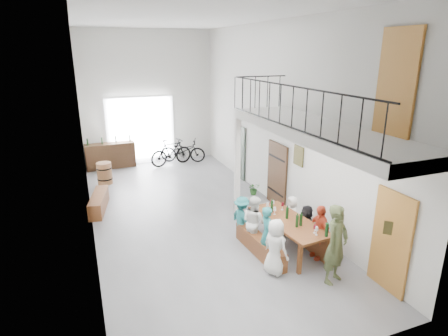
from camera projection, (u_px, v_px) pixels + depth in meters
name	position (u px, v px, depth m)	size (l,w,h in m)	color
floor	(191.00, 214.00, 11.13)	(12.00, 12.00, 0.00)	slate
room_walls	(187.00, 93.00, 10.05)	(12.00, 12.00, 12.00)	silver
gateway_portal	(141.00, 131.00, 15.84)	(2.80, 0.08, 2.80)	white
right_wall_decor	(307.00, 166.00, 9.88)	(0.07, 8.28, 5.07)	#AA6F2D
balcony	(315.00, 132.00, 8.14)	(1.52, 5.62, 4.00)	silver
tasting_table	(288.00, 223.00, 8.95)	(1.14, 2.32, 0.79)	brown
bench_inner	(260.00, 246.00, 8.90)	(0.31, 1.92, 0.44)	brown
bench_wall	(307.00, 236.00, 9.32)	(0.29, 2.21, 0.51)	brown
tableware	(287.00, 213.00, 9.00)	(0.46, 1.78, 0.35)	black
side_bench	(99.00, 202.00, 11.37)	(0.38, 1.73, 0.49)	brown
oak_barrel	(105.00, 173.00, 13.56)	(0.54, 0.54, 0.80)	brown
serving_counter	(110.00, 156.00, 15.38)	(1.96, 0.55, 1.04)	#3C2416
counter_bottles	(109.00, 140.00, 15.17)	(1.72, 0.18, 0.28)	black
guest_left_a	(275.00, 247.00, 8.03)	(0.62, 0.40, 1.27)	white
guest_left_b	(267.00, 234.00, 8.54)	(0.49, 0.32, 1.33)	#227274
guest_left_c	(254.00, 222.00, 9.15)	(0.64, 0.50, 1.32)	white
guest_left_d	(242.00, 218.00, 9.54)	(0.74, 0.43, 1.15)	#227274
guest_right_a	(319.00, 232.00, 8.64)	(0.77, 0.32, 1.32)	#B6381F
guest_right_b	(306.00, 225.00, 9.29)	(0.96, 0.31, 1.04)	black
guest_right_c	(292.00, 215.00, 9.86)	(0.51, 0.33, 1.03)	white
host_standing	(336.00, 244.00, 7.68)	(0.63, 0.41, 1.72)	#46502D
potted_plant	(254.00, 189.00, 12.60)	(0.38, 0.33, 0.42)	#224F1D
bicycle_near	(183.00, 151.00, 16.18)	(0.67, 1.93, 1.01)	black
bicycle_far	(171.00, 152.00, 15.71)	(0.53, 1.88, 1.13)	black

